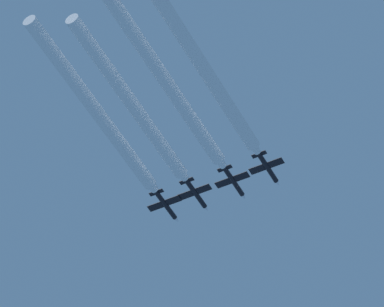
% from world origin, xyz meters
% --- Properties ---
extents(jet_far_left, '(8.34, 12.14, 2.92)m').
position_xyz_m(jet_far_left, '(-12.86, 0.11, 212.81)').
color(jet_far_left, black).
extents(jet_inner_left, '(8.34, 12.14, 2.92)m').
position_xyz_m(jet_inner_left, '(-4.93, 0.18, 213.05)').
color(jet_inner_left, black).
extents(jet_center, '(8.34, 12.14, 2.92)m').
position_xyz_m(jet_center, '(4.78, 0.35, 212.78)').
color(jet_center, black).
extents(jet_inner_right, '(8.34, 12.14, 2.92)m').
position_xyz_m(jet_inner_right, '(13.60, 0.11, 212.97)').
color(jet_inner_right, black).
extents(smoke_trail_far_left, '(3.10, 55.33, 3.10)m').
position_xyz_m(smoke_trail_far_left, '(-12.86, -33.10, 212.78)').
color(smoke_trail_far_left, white).
extents(smoke_trail_inner_left, '(3.10, 51.57, 3.10)m').
position_xyz_m(smoke_trail_inner_left, '(-4.93, -31.15, 213.02)').
color(smoke_trail_inner_left, white).
extents(smoke_trail_center, '(3.10, 63.18, 3.10)m').
position_xyz_m(smoke_trail_center, '(4.78, -36.77, 212.75)').
color(smoke_trail_center, white).
extents(smoke_trail_inner_right, '(3.10, 60.81, 3.10)m').
position_xyz_m(smoke_trail_inner_right, '(13.60, -35.84, 212.94)').
color(smoke_trail_inner_right, white).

